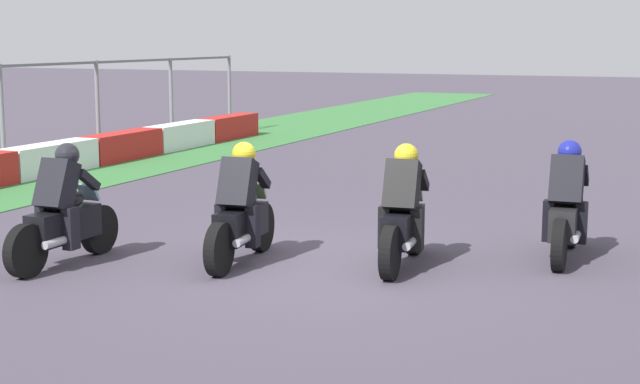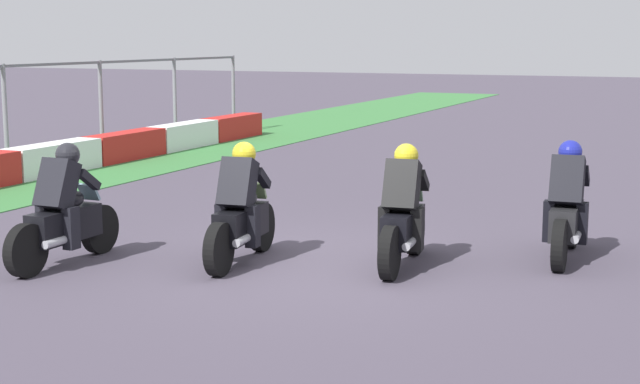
% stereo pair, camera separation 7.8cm
% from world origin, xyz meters
% --- Properties ---
extents(ground_plane, '(120.00, 120.00, 0.00)m').
position_xyz_m(ground_plane, '(0.00, 0.00, 0.00)').
color(ground_plane, '#463F4D').
extents(rider_lane_a, '(2.04, 0.55, 1.51)m').
position_xyz_m(rider_lane_a, '(1.57, -2.81, 0.62)').
color(rider_lane_a, black).
rests_on(rider_lane_a, ground_plane).
extents(rider_lane_b, '(2.04, 0.57, 1.51)m').
position_xyz_m(rider_lane_b, '(0.37, -1.04, 0.62)').
color(rider_lane_b, black).
rests_on(rider_lane_b, ground_plane).
extents(rider_lane_c, '(2.04, 0.57, 1.51)m').
position_xyz_m(rider_lane_c, '(-0.25, 0.87, 0.62)').
color(rider_lane_c, black).
rests_on(rider_lane_c, ground_plane).
extents(rider_lane_d, '(2.04, 0.54, 1.51)m').
position_xyz_m(rider_lane_d, '(-1.21, 2.83, 0.62)').
color(rider_lane_d, black).
rests_on(rider_lane_d, ground_plane).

